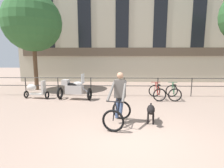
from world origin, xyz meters
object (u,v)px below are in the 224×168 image
at_px(parked_bicycle_mid_left, 173,92).
at_px(parked_scooter, 36,90).
at_px(cyclist_with_bike, 119,101).
at_px(parked_bicycle_near_lamp, 157,92).
at_px(dog, 151,110).
at_px(parked_motorcycle, 74,89).

relative_size(parked_bicycle_mid_left, parked_scooter, 0.91).
xyz_separation_m(cyclist_with_bike, parked_bicycle_near_lamp, (2.03, 3.47, -0.41)).
relative_size(dog, parked_scooter, 0.77).
height_order(cyclist_with_bike, parked_scooter, cyclist_with_bike).
height_order(parked_motorcycle, parked_bicycle_mid_left, parked_motorcycle).
relative_size(cyclist_with_bike, parked_scooter, 1.29).
xyz_separation_m(dog, parked_bicycle_mid_left, (1.81, 3.39, -0.08)).
xyz_separation_m(parked_bicycle_mid_left, parked_scooter, (-7.27, -0.06, 0.10)).
bearing_deg(dog, cyclist_with_bike, -165.45).
bearing_deg(cyclist_with_bike, dog, 18.37).
bearing_deg(parked_bicycle_mid_left, parked_motorcycle, 11.31).
bearing_deg(parked_bicycle_mid_left, parked_scooter, 9.09).
bearing_deg(parked_bicycle_near_lamp, parked_motorcycle, 1.49).
bearing_deg(parked_bicycle_mid_left, parked_bicycle_near_lamp, 8.63).
xyz_separation_m(cyclist_with_bike, parked_motorcycle, (-2.27, 3.23, -0.20)).
bearing_deg(dog, parked_scooter, 159.15).
distance_m(cyclist_with_bike, parked_scooter, 5.57).
xyz_separation_m(parked_bicycle_near_lamp, parked_scooter, (-6.42, -0.06, 0.10)).
height_order(parked_motorcycle, parked_bicycle_near_lamp, parked_motorcycle).
distance_m(parked_motorcycle, parked_bicycle_mid_left, 5.16).
distance_m(cyclist_with_bike, dog, 1.12).
bearing_deg(parked_bicycle_mid_left, dog, 70.58).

